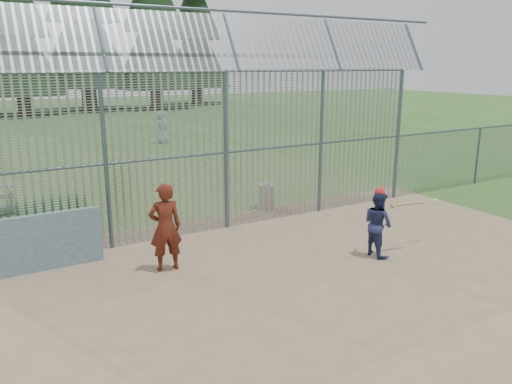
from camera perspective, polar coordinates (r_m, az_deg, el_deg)
ground at (r=10.32m, az=5.69°, el=-9.41°), size 120.00×120.00×0.00m
dirt_infield at (r=9.95m, az=7.41°, el=-10.33°), size 14.00×10.00×0.02m
dugout_wall at (r=11.12m, az=-23.55°, el=-5.37°), size 2.50×0.12×1.20m
batter at (r=11.32m, az=13.75°, el=-3.54°), size 0.57×0.72×1.46m
onlooker at (r=10.33m, az=-10.33°, el=-3.98°), size 0.72×0.52×1.84m
bg_kid_standing at (r=27.61m, az=-10.72°, el=7.31°), size 1.03×0.90×1.77m
batting_gear at (r=11.28m, az=14.90°, el=-0.43°), size 1.89×0.37×0.56m
trash_can at (r=14.71m, az=1.19°, el=-0.49°), size 0.56×0.56×0.82m
backstop_fence at (r=13.42m, az=3.61°, el=6.67°), size 20.09×0.81×5.30m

